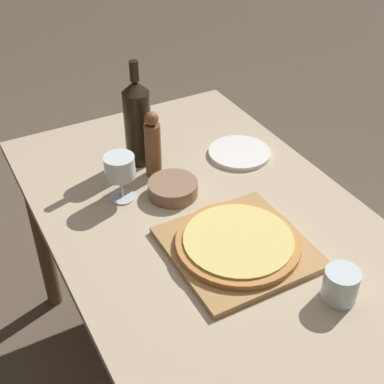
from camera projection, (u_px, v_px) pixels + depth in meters
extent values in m
plane|color=brown|center=(204.00, 377.00, 1.98)|extent=(12.00, 12.00, 0.00)
cube|color=tan|center=(207.00, 220.00, 1.53)|extent=(0.87, 1.38, 0.03)
cylinder|color=brown|center=(41.00, 235.00, 2.06)|extent=(0.06, 0.06, 0.74)
cylinder|color=brown|center=(208.00, 181.00, 2.35)|extent=(0.06, 0.06, 0.74)
cube|color=#A87A47|center=(237.00, 248.00, 1.40)|extent=(0.35, 0.35, 0.02)
cylinder|color=#BC7A3D|center=(238.00, 243.00, 1.39)|extent=(0.33, 0.33, 0.02)
cylinder|color=#E0C66B|center=(238.00, 239.00, 1.38)|extent=(0.29, 0.29, 0.01)
cylinder|color=black|center=(138.00, 128.00, 1.68)|extent=(0.08, 0.08, 0.25)
cone|color=black|center=(135.00, 87.00, 1.59)|extent=(0.08, 0.08, 0.04)
cylinder|color=black|center=(134.00, 71.00, 1.56)|extent=(0.03, 0.03, 0.06)
cylinder|color=brown|center=(153.00, 150.00, 1.64)|extent=(0.05, 0.05, 0.18)
sphere|color=brown|center=(151.00, 119.00, 1.57)|extent=(0.04, 0.04, 0.04)
cylinder|color=silver|center=(123.00, 197.00, 1.59)|extent=(0.08, 0.08, 0.00)
cylinder|color=silver|center=(122.00, 187.00, 1.57)|extent=(0.01, 0.01, 0.07)
cylinder|color=silver|center=(120.00, 167.00, 1.52)|extent=(0.09, 0.09, 0.07)
cylinder|color=#84664C|center=(173.00, 188.00, 1.59)|extent=(0.15, 0.15, 0.04)
cylinder|color=silver|center=(340.00, 285.00, 1.25)|extent=(0.08, 0.08, 0.09)
cylinder|color=white|center=(239.00, 153.00, 1.78)|extent=(0.21, 0.21, 0.01)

